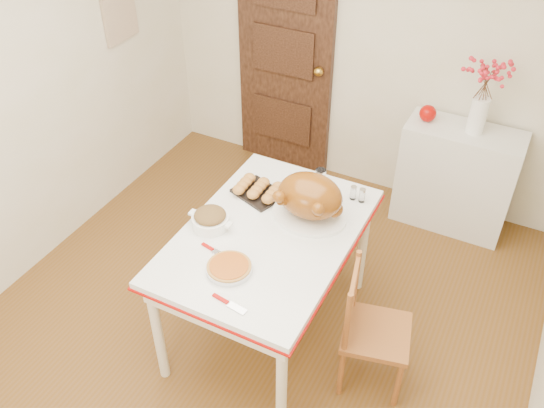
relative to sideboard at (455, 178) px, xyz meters
The scene contains 18 objects.
floor 2.03m from the sideboard, 116.38° to the right, with size 3.50×4.00×0.00m, color brown.
wall_back 1.22m from the sideboard, 166.01° to the left, with size 3.50×0.00×2.50m, color silver.
wall_left 3.28m from the sideboard, 145.94° to the right, with size 0.00×4.00×2.50m, color silver.
door_back 1.70m from the sideboard, behind, with size 0.85×0.06×2.06m, color black.
photo_board 2.88m from the sideboard, 167.48° to the right, with size 0.03×0.35×0.45m, color tan.
sideboard is the anchor object (origin of this frame).
kitchen_table 1.83m from the sideboard, 115.43° to the right, with size 0.97×1.41×0.85m, color silver, non-canonical shape.
chair_oak 1.71m from the sideboard, 91.68° to the right, with size 0.39×0.39×0.87m, color brown, non-canonical shape.
berry_vase 0.72m from the sideboard, ahead, with size 0.30×0.30×0.57m, color white, non-canonical shape.
apple 0.58m from the sideboard, behind, with size 0.13×0.13×0.13m, color #A00702.
turkey_platter 1.65m from the sideboard, 114.12° to the right, with size 0.46×0.37×0.29m, color #7C4109, non-canonical shape.
pumpkin_pie 2.23m from the sideboard, 112.33° to the right, with size 0.25×0.25×0.05m, color #9E470F.
stuffing_dish 2.13m from the sideboard, 122.48° to the right, with size 0.28×0.22×0.11m, color brown, non-canonical shape.
rolls_tray 1.75m from the sideboard, 126.71° to the right, with size 0.30×0.23×0.08m, color #B7863B, non-canonical shape.
pie_server 2.38m from the sideboard, 107.63° to the right, with size 0.21×0.06×0.01m, color silver, non-canonical shape.
carving_knife 2.20m from the sideboard, 116.41° to the right, with size 0.23×0.06×0.01m, color silver, non-canonical shape.
drinking_glass 1.38m from the sideboard, 122.98° to the right, with size 0.07×0.07×0.12m, color white.
shaker_pair 1.29m from the sideboard, 111.04° to the right, with size 0.10×0.04×0.10m, color white, non-canonical shape.
Camera 1 is at (1.28, -2.13, 3.10)m, focal length 38.35 mm.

